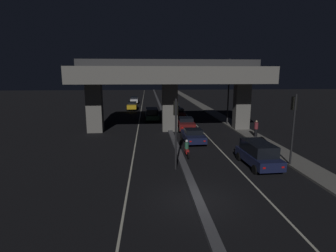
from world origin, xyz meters
name	(u,v)px	position (x,y,z in m)	size (l,w,h in m)	color
ground_plane	(197,200)	(0.00, 0.00, 0.00)	(200.00, 200.00, 0.00)	black
lane_line_left_inner	(141,111)	(-3.83, 35.00, 0.00)	(0.12, 126.00, 0.00)	beige
lane_line_right_inner	(182,110)	(3.83, 35.00, 0.00)	(0.12, 126.00, 0.00)	beige
median_divider	(162,110)	(0.00, 35.00, 0.11)	(0.51, 126.00, 0.22)	#4C4C51
sidewalk_right	(218,116)	(8.71, 28.00, 0.07)	(2.03, 126.00, 0.15)	slate
elevated_overpass	(170,78)	(0.00, 17.58, 6.20)	(21.14, 9.57, 8.30)	slate
traffic_light_left_of_median	(176,122)	(-0.65, 4.82, 3.42)	(0.30, 0.49, 5.02)	black
traffic_light_right_of_median	(293,118)	(7.80, 4.81, 3.60)	(0.30, 0.49, 5.29)	black
street_lamp	(227,87)	(7.69, 20.61, 4.98)	(1.88, 0.32, 8.55)	#2D2D30
car_dark_blue_lead	(258,154)	(5.43, 4.88, 0.95)	(2.14, 4.43, 1.78)	#141938
car_dark_blue_second	(193,136)	(1.83, 11.87, 0.72)	(2.10, 4.12, 1.39)	#141938
car_dark_red_third	(186,123)	(1.97, 17.98, 0.79)	(2.12, 4.80, 1.53)	#591414
car_dark_red_fourth	(178,113)	(2.10, 26.79, 0.77)	(1.90, 4.54, 1.48)	#591414
car_grey_fifth	(174,107)	(2.20, 33.80, 0.83)	(1.96, 4.17, 1.59)	#515459
car_dark_green_lead_oncoming	(152,114)	(-1.99, 24.99, 0.95)	(2.18, 4.69, 1.76)	black
car_taxi_yellow_second_oncoming	(132,106)	(-5.48, 36.60, 0.79)	(1.89, 4.07, 1.52)	gold
car_white_third_oncoming	(134,100)	(-5.66, 48.06, 0.79)	(1.90, 4.44, 1.53)	silver
motorcycle_red_filtering_near	(187,149)	(0.55, 7.55, 0.60)	(0.33, 1.90, 1.42)	black
pedestrian_on_sidewalk	(256,129)	(8.77, 13.28, 1.01)	(0.39, 0.39, 1.75)	black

